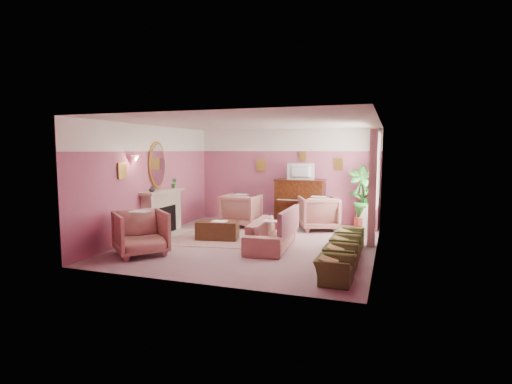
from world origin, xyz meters
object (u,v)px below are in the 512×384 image
(floral_armchair_right, at_px, (318,211))
(floral_armchair_front, at_px, (141,231))
(coffee_table, at_px, (218,230))
(olive_chair_d, at_px, (350,236))
(sofa, at_px, (272,229))
(floral_armchair_left, at_px, (241,208))
(side_table, at_px, (366,216))
(olive_chair_c, at_px, (345,244))
(television, at_px, (300,170))
(olive_chair_a, at_px, (334,266))
(olive_chair_b, at_px, (340,254))
(piano, at_px, (300,203))

(floral_armchair_right, relative_size, floral_armchair_front, 1.00)
(coffee_table, height_order, floral_armchair_front, floral_armchair_front)
(floral_armchair_right, bearing_deg, olive_chair_d, -60.99)
(sofa, height_order, floral_armchair_left, floral_armchair_left)
(coffee_table, bearing_deg, floral_armchair_left, 92.63)
(floral_armchair_front, distance_m, side_table, 6.11)
(floral_armchair_left, bearing_deg, side_table, 12.09)
(floral_armchair_right, bearing_deg, olive_chair_c, -68.92)
(television, distance_m, floral_armchair_left, 2.03)
(sofa, relative_size, olive_chair_a, 3.11)
(television, bearing_deg, coffee_table, -119.95)
(sofa, bearing_deg, olive_chair_b, -35.41)
(television, distance_m, coffee_table, 3.25)
(piano, bearing_deg, olive_chair_c, -62.88)
(olive_chair_d, relative_size, side_table, 0.95)
(television, xyz_separation_m, coffee_table, (-1.47, -2.55, -1.38))
(coffee_table, bearing_deg, olive_chair_d, 2.60)
(floral_armchair_left, relative_size, olive_chair_d, 1.54)
(floral_armchair_left, bearing_deg, television, 24.95)
(piano, xyz_separation_m, floral_armchair_right, (0.64, -0.59, -0.14))
(olive_chair_a, relative_size, olive_chair_c, 1.00)
(piano, distance_m, floral_armchair_left, 1.74)
(floral_armchair_right, bearing_deg, floral_armchair_front, -128.27)
(piano, distance_m, olive_chair_c, 3.70)
(coffee_table, relative_size, olive_chair_c, 1.50)
(olive_chair_c, bearing_deg, side_table, 86.66)
(olive_chair_b, distance_m, side_table, 4.06)
(olive_chair_b, bearing_deg, sofa, 144.59)
(television, xyz_separation_m, floral_armchair_front, (-2.38, -4.38, -1.09))
(olive_chair_a, distance_m, olive_chair_d, 2.46)
(piano, relative_size, olive_chair_d, 2.10)
(olive_chair_c, bearing_deg, coffee_table, 167.85)
(floral_armchair_left, xyz_separation_m, floral_armchair_front, (-0.83, -3.65, 0.00))
(floral_armchair_right, height_order, olive_chair_b, floral_armchair_right)
(side_table, bearing_deg, olive_chair_d, -94.46)
(coffee_table, bearing_deg, floral_armchair_front, -116.64)
(floral_armchair_right, bearing_deg, side_table, 24.12)
(floral_armchair_left, bearing_deg, olive_chair_c, -37.78)
(sofa, bearing_deg, coffee_table, 168.27)
(side_table, bearing_deg, coffee_table, -142.50)
(piano, xyz_separation_m, floral_armchair_front, (-2.38, -4.43, -0.14))
(olive_chair_b, relative_size, olive_chair_d, 1.00)
(piano, distance_m, coffee_table, 3.01)
(floral_armchair_right, distance_m, olive_chair_d, 2.15)
(sofa, distance_m, floral_armchair_right, 2.40)
(olive_chair_c, bearing_deg, floral_armchair_left, 142.22)
(sofa, height_order, olive_chair_c, sofa)
(piano, bearing_deg, olive_chair_b, -67.72)
(piano, height_order, sofa, piano)
(piano, bearing_deg, television, -90.00)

